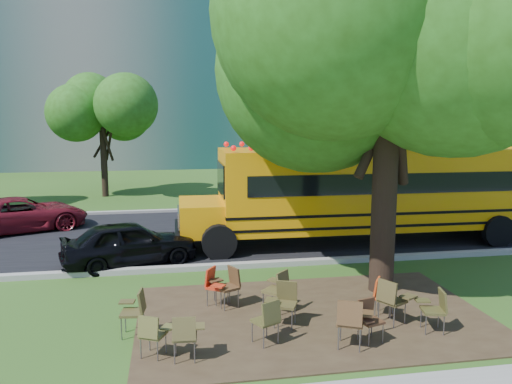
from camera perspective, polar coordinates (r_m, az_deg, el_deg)
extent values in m
plane|color=#294916|center=(10.69, 0.46, -13.40)|extent=(160.00, 160.00, 0.00)
cube|color=#382819|center=(10.45, 6.53, -13.91)|extent=(7.00, 4.50, 0.03)
cube|color=black|center=(17.31, -3.72, -4.68)|extent=(80.00, 8.00, 0.04)
cube|color=gray|center=(13.46, -1.86, -8.38)|extent=(80.00, 0.25, 0.14)
cube|color=gray|center=(21.29, -4.92, -2.02)|extent=(80.00, 0.25, 0.14)
cube|color=slate|center=(46.69, -18.24, 16.90)|extent=(38.00, 16.00, 22.00)
cube|color=slate|center=(54.92, 19.13, 17.14)|extent=(30.00, 16.00, 25.00)
cylinder|color=black|center=(26.04, -16.97, 3.33)|extent=(0.32, 0.32, 3.50)
sphere|color=#254F12|center=(25.94, -17.22, 8.77)|extent=(4.80, 4.80, 4.80)
cylinder|color=black|center=(25.75, 12.50, 4.23)|extent=(0.38, 0.38, 4.20)
sphere|color=#254F12|center=(25.70, 12.72, 10.78)|extent=(5.60, 5.60, 5.60)
cylinder|color=black|center=(11.58, 14.48, 0.38)|extent=(0.56, 0.56, 4.80)
sphere|color=#254F12|center=(11.61, 15.16, 17.55)|extent=(7.09, 7.09, 7.09)
cube|color=orange|center=(16.54, 15.44, 0.60)|extent=(11.05, 2.65, 2.45)
cube|color=black|center=(16.63, 16.42, 1.56)|extent=(10.45, 2.68, 0.60)
cube|color=orange|center=(15.21, -6.28, -2.80)|extent=(1.33, 2.22, 0.95)
cube|color=black|center=(16.64, 15.35, -1.54)|extent=(11.07, 2.68, 0.08)
cube|color=black|center=(16.71, 15.30, -2.79)|extent=(11.07, 2.68, 0.08)
cylinder|color=black|center=(14.13, -4.23, -5.75)|extent=(1.01, 0.31, 1.00)
cylinder|color=black|center=(16.56, -4.98, -3.60)|extent=(1.01, 0.31, 1.00)
cylinder|color=black|center=(17.13, 25.92, -4.04)|extent=(1.01, 0.31, 1.00)
cylinder|color=black|center=(19.19, 21.66, -2.49)|extent=(1.01, 0.31, 1.00)
cylinder|color=black|center=(19.94, 25.13, -2.30)|extent=(1.01, 0.31, 1.00)
cube|color=brown|center=(8.63, -8.15, -16.04)|extent=(0.42, 0.41, 0.05)
cube|color=brown|center=(8.39, -8.23, -15.23)|extent=(0.38, 0.12, 0.38)
cube|color=brown|center=(8.70, -6.59, -14.98)|extent=(0.23, 0.28, 0.03)
cylinder|color=slate|center=(8.88, -9.17, -16.85)|extent=(0.02, 0.02, 0.43)
cylinder|color=slate|center=(8.57, -7.04, -17.77)|extent=(0.02, 0.02, 0.43)
cube|color=brown|center=(8.84, -11.67, -15.68)|extent=(0.50, 0.49, 0.04)
cube|color=brown|center=(8.63, -12.23, -14.88)|extent=(0.36, 0.23, 0.36)
cube|color=brown|center=(8.81, -10.02, -14.95)|extent=(0.29, 0.31, 0.03)
cylinder|color=slate|center=(9.11, -12.06, -16.31)|extent=(0.02, 0.02, 0.40)
cylinder|color=slate|center=(8.74, -11.18, -17.43)|extent=(0.02, 0.02, 0.40)
cube|color=#4B4720|center=(9.10, 1.06, -14.53)|extent=(0.54, 0.53, 0.05)
cube|color=#4B4720|center=(8.90, 1.78, -13.62)|extent=(0.38, 0.26, 0.39)
cube|color=#4B4720|center=(9.29, 1.67, -13.27)|extent=(0.31, 0.34, 0.03)
cylinder|color=slate|center=(9.22, -0.43, -15.70)|extent=(0.02, 0.02, 0.43)
cylinder|color=slate|center=(9.17, 2.55, -15.84)|extent=(0.02, 0.02, 0.43)
cube|color=#47401F|center=(9.79, 3.33, -12.74)|extent=(0.55, 0.54, 0.05)
cube|color=#47401F|center=(9.87, 3.54, -11.18)|extent=(0.40, 0.25, 0.40)
cube|color=#47401F|center=(9.66, 1.74, -12.26)|extent=(0.32, 0.35, 0.03)
cylinder|color=slate|center=(9.69, 4.13, -14.41)|extent=(0.02, 0.02, 0.45)
cylinder|color=slate|center=(10.06, 2.53, -13.51)|extent=(0.02, 0.02, 0.45)
cube|color=#50361C|center=(9.10, 10.73, -14.40)|extent=(0.59, 0.58, 0.05)
cube|color=#50361C|center=(8.83, 10.67, -13.49)|extent=(0.43, 0.27, 0.43)
cube|color=#50361C|center=(9.17, 12.47, -13.40)|extent=(0.34, 0.37, 0.03)
cylinder|color=slate|center=(9.37, 9.64, -15.26)|extent=(0.03, 0.03, 0.48)
cylinder|color=slate|center=(9.02, 11.78, -16.31)|extent=(0.03, 0.03, 0.48)
cube|color=#472A19|center=(9.39, 12.98, -14.19)|extent=(0.46, 0.45, 0.05)
cube|color=#472A19|center=(9.44, 12.39, -12.76)|extent=(0.37, 0.18, 0.36)
cube|color=#472A19|center=(9.13, 12.42, -14.11)|extent=(0.26, 0.30, 0.03)
cylinder|color=slate|center=(9.46, 14.29, -15.42)|extent=(0.02, 0.02, 0.41)
cylinder|color=slate|center=(9.50, 11.59, -15.22)|extent=(0.02, 0.02, 0.41)
cube|color=#45411D|center=(10.09, 19.56, -12.68)|extent=(0.46, 0.48, 0.05)
cube|color=#45411D|center=(10.07, 20.58, -11.49)|extent=(0.17, 0.40, 0.39)
cube|color=#45411D|center=(10.22, 18.48, -11.65)|extent=(0.31, 0.27, 0.03)
cylinder|color=slate|center=(9.98, 18.84, -14.22)|extent=(0.02, 0.02, 0.43)
cylinder|color=slate|center=(10.36, 20.12, -13.42)|extent=(0.02, 0.02, 0.43)
cube|color=#483E1F|center=(10.24, 15.30, -11.91)|extent=(0.58, 0.59, 0.05)
cube|color=#483E1F|center=(10.02, 14.72, -10.95)|extent=(0.30, 0.41, 0.42)
cube|color=#483E1F|center=(10.18, 17.00, -11.35)|extent=(0.37, 0.35, 0.03)
cylinder|color=slate|center=(10.56, 15.01, -12.63)|extent=(0.03, 0.03, 0.47)
cylinder|color=slate|center=(10.10, 15.50, -13.67)|extent=(0.03, 0.03, 0.47)
cube|color=#48411F|center=(9.68, -13.95, -13.23)|extent=(0.45, 0.47, 0.05)
cube|color=#48411F|center=(9.56, -12.92, -12.05)|extent=(0.15, 0.41, 0.40)
cube|color=#48411F|center=(9.88, -14.52, -12.04)|extent=(0.31, 0.25, 0.03)
cylinder|color=slate|center=(9.64, -15.13, -14.81)|extent=(0.02, 0.02, 0.45)
cylinder|color=slate|center=(9.89, -12.71, -14.12)|extent=(0.02, 0.02, 0.45)
cube|color=#4E341C|center=(10.69, -3.33, -10.85)|extent=(0.54, 0.55, 0.05)
cube|color=#4E341C|center=(10.71, -2.51, -9.55)|extent=(0.26, 0.40, 0.40)
cube|color=#4E341C|center=(10.77, -4.67, -10.02)|extent=(0.35, 0.32, 0.03)
cylinder|color=slate|center=(10.54, -3.62, -12.43)|extent=(0.02, 0.02, 0.45)
cylinder|color=slate|center=(10.98, -3.04, -11.54)|extent=(0.02, 0.02, 0.45)
cube|color=red|center=(10.81, -4.42, -10.75)|extent=(0.54, 0.54, 0.05)
cube|color=red|center=(10.82, -5.25, -9.56)|extent=(0.28, 0.37, 0.38)
cube|color=red|center=(10.52, -4.35, -10.64)|extent=(0.34, 0.32, 0.03)
cylinder|color=slate|center=(10.95, -3.23, -11.67)|extent=(0.02, 0.02, 0.43)
cylinder|color=slate|center=(10.82, -5.59, -11.95)|extent=(0.02, 0.02, 0.43)
cube|color=brown|center=(10.45, 2.20, -11.20)|extent=(0.60, 0.61, 0.05)
cube|color=brown|center=(10.28, 3.12, -10.19)|extent=(0.36, 0.37, 0.42)
cube|color=brown|center=(10.68, 2.23, -10.04)|extent=(0.37, 0.37, 0.03)
cylinder|color=slate|center=(10.47, 0.83, -12.51)|extent=(0.03, 0.03, 0.47)
cylinder|color=slate|center=(10.59, 3.54, -12.29)|extent=(0.03, 0.03, 0.47)
cube|color=#DB4917|center=(10.60, 14.45, -11.57)|extent=(0.50, 0.51, 0.04)
cube|color=#DB4917|center=(10.55, 13.62, -10.49)|extent=(0.27, 0.35, 0.36)
cube|color=#DB4917|center=(10.35, 14.98, -11.47)|extent=(0.32, 0.30, 0.03)
cylinder|color=slate|center=(10.79, 15.35, -12.37)|extent=(0.02, 0.02, 0.40)
cylinder|color=slate|center=(10.55, 13.44, -12.80)|extent=(0.02, 0.02, 0.40)
imported|color=black|center=(14.01, -14.24, -5.66)|extent=(3.84, 2.38, 1.22)
imported|color=#5D1019|center=(19.30, -25.22, -2.32)|extent=(4.83, 3.61, 1.22)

